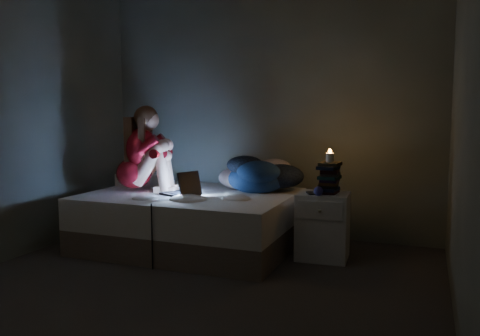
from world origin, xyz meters
The scene contains 13 objects.
floor centered at (0.00, 0.00, -0.01)m, with size 3.60×3.80×0.02m, color #302D2C.
wall_back centered at (0.00, 1.91, 1.30)m, with size 3.60×0.02×2.60m, color #4C5145.
wall_right centered at (1.81, 0.00, 1.30)m, with size 0.02×3.80×2.60m, color #4C5145.
bed centered at (-0.49, 1.10, 0.26)m, with size 1.91×1.44×0.53m, color beige, non-canonical shape.
pillow centered at (-1.23, 1.38, 0.59)m, with size 0.43×0.31×0.12m, color silver.
woman centered at (-1.07, 1.01, 0.95)m, with size 0.52×0.34×0.84m, color #A50E1A, non-canonical shape.
laptop centered at (-0.53, 0.95, 0.65)m, with size 0.35×0.25×0.25m, color black, non-canonical shape.
clothes_pile centered at (0.06, 1.43, 0.71)m, with size 0.61×0.49×0.36m, color #0C2146, non-canonical shape.
nightstand centered at (0.77, 1.19, 0.29)m, with size 0.44×0.39×0.59m, color silver.
book_stack centered at (0.82, 1.19, 0.73)m, with size 0.19×0.25×0.29m, color black, non-canonical shape.
candle centered at (0.82, 1.19, 0.91)m, with size 0.07×0.07×0.08m, color beige.
phone centered at (0.67, 1.12, 0.59)m, with size 0.07×0.14×0.01m, color black.
blue_orb centered at (0.74, 1.03, 0.63)m, with size 0.08×0.08×0.08m, color navy.
Camera 1 is at (1.60, -3.00, 1.27)m, focal length 36.25 mm.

